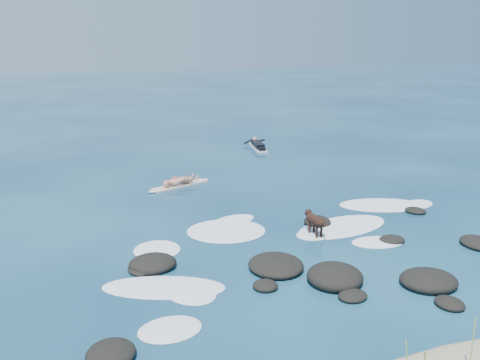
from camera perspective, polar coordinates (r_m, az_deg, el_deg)
name	(u,v)px	position (r m, az deg, el deg)	size (l,w,h in m)	color
ground	(304,240)	(16.11, 6.80, -6.41)	(160.00, 160.00, 0.00)	#0A2642
reef_rocks	(316,269)	(14.01, 8.13, -9.40)	(12.01, 6.73, 0.55)	black
breaking_foam	(287,236)	(16.34, 5.05, -6.01)	(12.46, 7.54, 0.12)	white
standing_surfer_rig	(179,171)	(21.54, -6.49, 1.01)	(2.85, 1.40, 1.69)	beige
paddling_surfer_rig	(258,146)	(28.92, 1.91, 3.70)	(1.25, 2.73, 0.47)	silver
dog	(315,220)	(16.33, 7.96, -4.26)	(0.34, 1.20, 0.76)	black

